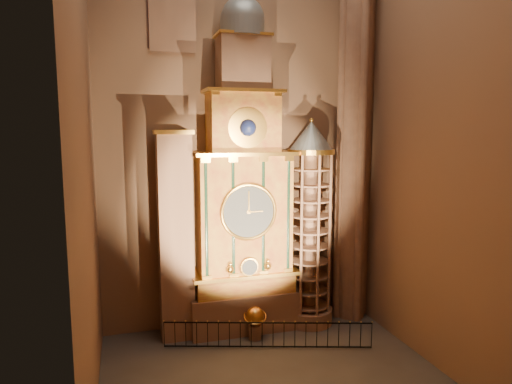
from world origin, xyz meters
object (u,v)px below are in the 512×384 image
object	(u,v)px
astronomical_clock	(243,201)
iron_railing	(268,335)
stair_turret	(310,226)
portrait_tower	(175,235)
celestial_globe	(255,320)

from	to	relation	value
astronomical_clock	iron_railing	bearing A→B (deg)	-79.00
stair_turret	iron_railing	bearing A→B (deg)	-143.20
portrait_tower	stair_turret	world-z (taller)	stair_turret
portrait_tower	iron_railing	bearing A→B (deg)	-33.08
portrait_tower	iron_railing	xyz separation A→B (m)	(3.89, -2.53, -4.47)
celestial_globe	iron_railing	xyz separation A→B (m)	(0.28, -1.15, -0.30)
celestial_globe	astronomical_clock	bearing A→B (deg)	98.78
astronomical_clock	iron_railing	size ratio (longest dim) A/B	1.79
iron_railing	stair_turret	bearing A→B (deg)	36.80
stair_turret	iron_railing	world-z (taller)	stair_turret
iron_railing	astronomical_clock	bearing A→B (deg)	101.00
astronomical_clock	celestial_globe	size ratio (longest dim) A/B	10.21
portrait_tower	iron_railing	world-z (taller)	portrait_tower
portrait_tower	stair_turret	distance (m)	6.91
portrait_tower	celestial_globe	distance (m)	5.69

